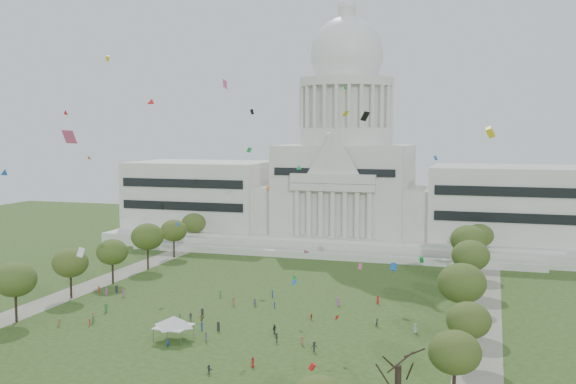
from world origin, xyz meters
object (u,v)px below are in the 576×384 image
at_px(event_tent, 174,321).
at_px(person_0, 415,329).
at_px(big_bare_tree, 398,360).
at_px(capitol, 346,180).

bearing_deg(event_tent, person_0, 22.26).
bearing_deg(event_tent, big_bare_tree, -27.63).
height_order(capitol, big_bare_tree, capitol).
distance_m(event_tent, person_0, 46.77).
height_order(capitol, event_tent, capitol).
distance_m(big_bare_tree, event_tent, 51.57).
bearing_deg(event_tent, capitol, 86.37).
height_order(capitol, person_0, capitol).
distance_m(big_bare_tree, person_0, 42.26).
xyz_separation_m(big_bare_tree, person_0, (-2.26, 41.49, -7.74)).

